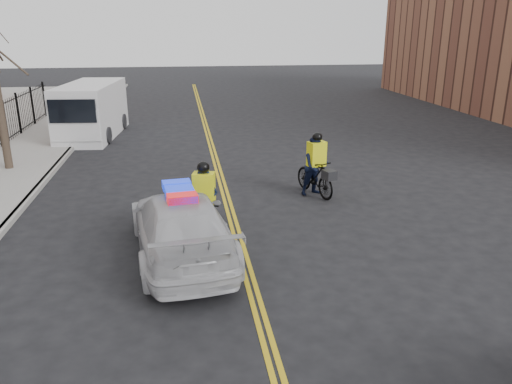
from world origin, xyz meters
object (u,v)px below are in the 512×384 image
object	(u,v)px
cyclist_near	(205,212)
cyclist_far	(316,171)
cargo_van	(91,111)
police_cruiser	(181,225)

from	to	relation	value
cyclist_near	cyclist_far	size ratio (longest dim) A/B	1.03
cargo_van	cyclist_near	xyz separation A→B (m)	(4.72, -12.96, -0.54)
cyclist_near	cyclist_far	bearing A→B (deg)	51.16
police_cruiser	cyclist_far	distance (m)	5.70
cyclist_far	cyclist_near	bearing A→B (deg)	-160.32
cargo_van	cyclist_far	xyz separation A→B (m)	(8.35, -10.09, -0.44)
police_cruiser	cyclist_near	xyz separation A→B (m)	(0.59, 0.97, -0.06)
cargo_van	cyclist_near	distance (m)	13.80
cyclist_near	cyclist_far	distance (m)	4.63
police_cruiser	cyclist_near	distance (m)	1.14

